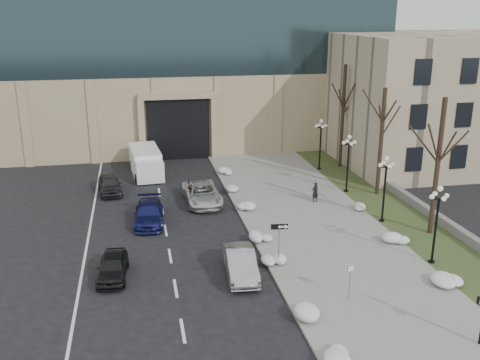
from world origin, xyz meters
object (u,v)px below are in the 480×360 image
object	(u,v)px
car_b	(241,263)
box_truck	(146,162)
car_d	(202,193)
lamppost_a	(437,214)
car_c	(149,214)
lamppost_b	(385,180)
lamppost_d	(321,138)
keep_sign	(350,274)
lamppost_c	(348,156)
one_way_sign	(282,232)
car_e	(110,184)
car_a	(113,267)
pedestrian	(315,192)

from	to	relation	value
car_b	box_truck	distance (m)	21.20
car_d	lamppost_a	world-z (taller)	lamppost_a
car_c	car_d	xyz separation A→B (m)	(4.12, 3.35, 0.07)
car_d	lamppost_a	size ratio (longest dim) A/B	1.15
lamppost_b	lamppost_d	size ratio (longest dim) A/B	1.00
keep_sign	lamppost_c	size ratio (longest dim) A/B	0.43
one_way_sign	car_d	bearing A→B (deg)	112.11
car_e	car_b	bearing A→B (deg)	-71.95
car_a	box_truck	distance (m)	19.72
lamppost_b	lamppost_d	world-z (taller)	same
car_b	one_way_sign	distance (m)	2.92
lamppost_a	lamppost_b	xyz separation A→B (m)	(0.00, 6.50, 0.00)
pedestrian	box_truck	xyz separation A→B (m)	(-12.35, 10.34, 0.17)
lamppost_b	lamppost_c	distance (m)	6.50
car_d	one_way_sign	size ratio (longest dim) A/B	2.06
keep_sign	lamppost_d	world-z (taller)	lamppost_d
one_way_sign	keep_sign	size ratio (longest dim) A/B	1.30
lamppost_d	lamppost_a	bearing A→B (deg)	-90.00
car_d	car_c	bearing A→B (deg)	-143.14
car_c	lamppost_c	xyz separation A→B (m)	(15.82, 3.46, 2.38)
one_way_sign	keep_sign	bearing A→B (deg)	-53.86
one_way_sign	lamppost_a	distance (m)	8.80
box_truck	lamppost_c	distance (m)	17.90
car_b	car_a	bearing A→B (deg)	174.37
car_a	car_d	size ratio (longest dim) A/B	0.70
lamppost_a	lamppost_c	bearing A→B (deg)	90.00
pedestrian	lamppost_a	world-z (taller)	lamppost_a
car_c	car_e	size ratio (longest dim) A/B	1.14
car_b	keep_sign	xyz separation A→B (m)	(4.81, -3.75, 0.77)
car_e	keep_sign	bearing A→B (deg)	-65.19
one_way_sign	lamppost_d	distance (m)	20.20
lamppost_b	lamppost_d	distance (m)	13.00
car_c	car_e	world-z (taller)	car_e
one_way_sign	lamppost_c	xyz separation A→B (m)	(8.66, 11.73, 0.87)
keep_sign	one_way_sign	bearing A→B (deg)	113.95
lamppost_d	lamppost_b	bearing A→B (deg)	-90.00
lamppost_b	box_truck	bearing A→B (deg)	136.24
car_c	one_way_sign	size ratio (longest dim) A/B	1.80
car_a	lamppost_b	xyz separation A→B (m)	(18.06, 4.59, 2.42)
car_a	keep_sign	world-z (taller)	keep_sign
one_way_sign	lamppost_b	xyz separation A→B (m)	(8.66, 5.23, 0.87)
car_a	car_b	world-z (taller)	car_b
car_a	car_c	xyz separation A→B (m)	(2.24, 7.63, 0.04)
car_d	box_truck	bearing A→B (deg)	112.35
lamppost_b	pedestrian	bearing A→B (deg)	125.42
lamppost_c	box_truck	bearing A→B (deg)	151.54
keep_sign	lamppost_b	bearing A→B (deg)	51.53
box_truck	one_way_sign	bearing A→B (deg)	-75.72
car_e	box_truck	world-z (taller)	box_truck
car_b	lamppost_a	bearing A→B (deg)	-0.13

